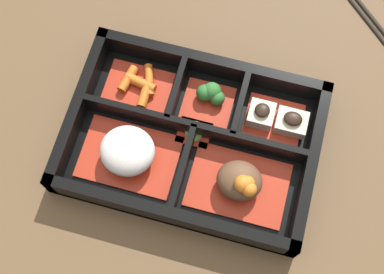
% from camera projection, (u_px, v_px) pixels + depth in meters
% --- Properties ---
extents(ground_plane, '(3.00, 3.00, 0.00)m').
position_uv_depth(ground_plane, '(192.00, 143.00, 0.72)').
color(ground_plane, brown).
extents(bento_base, '(0.32, 0.23, 0.01)m').
position_uv_depth(bento_base, '(192.00, 142.00, 0.71)').
color(bento_base, black).
rests_on(bento_base, ground_plane).
extents(bento_rim, '(0.32, 0.23, 0.05)m').
position_uv_depth(bento_rim, '(193.00, 135.00, 0.70)').
color(bento_rim, black).
rests_on(bento_rim, ground_plane).
extents(bowl_stew, '(0.13, 0.09, 0.06)m').
position_uv_depth(bowl_stew, '(240.00, 182.00, 0.67)').
color(bowl_stew, '#B22D19').
rests_on(bowl_stew, bento_base).
extents(bowl_rice, '(0.13, 0.09, 0.05)m').
position_uv_depth(bowl_rice, '(128.00, 152.00, 0.68)').
color(bowl_rice, '#B22D19').
rests_on(bowl_rice, bento_base).
extents(bowl_tofu, '(0.08, 0.07, 0.03)m').
position_uv_depth(bowl_tofu, '(276.00, 119.00, 0.71)').
color(bowl_tofu, '#B22D19').
rests_on(bowl_tofu, bento_base).
extents(bowl_greens, '(0.07, 0.07, 0.03)m').
position_uv_depth(bowl_greens, '(210.00, 98.00, 0.72)').
color(bowl_greens, '#B22D19').
rests_on(bowl_greens, bento_base).
extents(bowl_carrots, '(0.09, 0.07, 0.02)m').
position_uv_depth(bowl_carrots, '(139.00, 86.00, 0.73)').
color(bowl_carrots, '#B22D19').
rests_on(bowl_carrots, bento_base).
extents(bowl_pickles, '(0.04, 0.04, 0.01)m').
position_uv_depth(bowl_pickles, '(194.00, 132.00, 0.71)').
color(bowl_pickles, '#B22D19').
rests_on(bowl_pickles, bento_base).
extents(chopsticks, '(0.16, 0.16, 0.01)m').
position_uv_depth(chopsticks, '(357.00, 2.00, 0.79)').
color(chopsticks, black).
rests_on(chopsticks, ground_plane).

